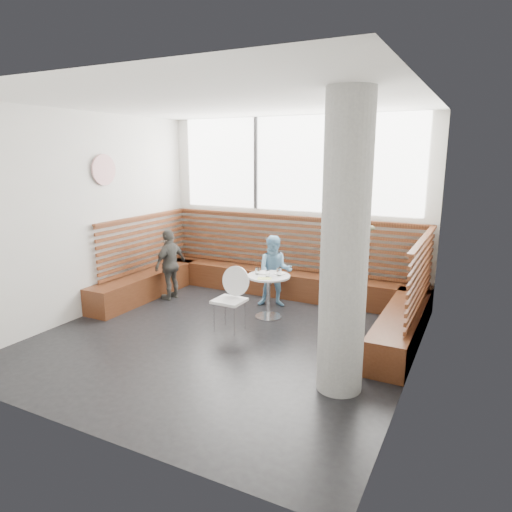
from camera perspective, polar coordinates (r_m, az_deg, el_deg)
The scene contains 15 objects.
room at distance 6.12m, azimuth -4.23°, elevation 3.66°, with size 5.00×5.00×3.20m.
booth at distance 7.92m, azimuth 2.54°, elevation -3.08°, with size 5.00×2.50×1.44m.
concrete_column at distance 4.84m, azimuth 11.01°, elevation 1.00°, with size 0.50×0.50×3.20m, color gray.
wall_art at distance 7.90m, azimuth -18.49°, elevation 10.18°, with size 0.50×0.50×0.03m, color white.
cafe_table at distance 7.20m, azimuth 1.59°, elevation -3.94°, with size 0.68×0.68×0.69m.
cafe_chair at distance 6.73m, azimuth -3.04°, elevation -4.69°, with size 0.45×0.44×0.94m.
adult_man at distance 6.99m, azimuth 11.84°, elevation -1.63°, with size 1.11×0.64×1.72m, color #434931.
child_back at distance 7.72m, azimuth 2.38°, elevation -1.93°, with size 0.59×0.46×1.22m, color #7FB7DD.
child_left at distance 8.25m, azimuth -10.67°, elevation -1.03°, with size 0.74×0.31×1.26m, color #4A4943.
plate_near at distance 7.26m, azimuth 0.99°, elevation -2.11°, with size 0.22×0.22×0.02m, color white.
plate_far at distance 7.24m, azimuth 3.01°, elevation -2.19°, with size 0.19×0.19×0.01m, color white.
glass_left at distance 7.20m, azimuth 0.18°, elevation -1.86°, with size 0.07×0.07×0.11m, color white.
glass_mid at distance 7.06m, azimuth 1.48°, elevation -2.21°, with size 0.06×0.06×0.10m, color white.
glass_right at distance 7.12m, azimuth 2.89°, elevation -2.00°, with size 0.08×0.08×0.12m, color white.
menu_card at distance 6.96m, azimuth 1.07°, elevation -2.82°, with size 0.21×0.15×0.00m, color #A5C64C.
Camera 1 is at (3.13, -5.17, 2.57)m, focal length 32.00 mm.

